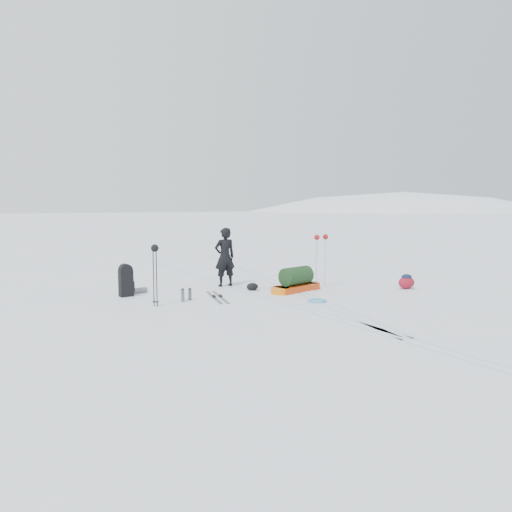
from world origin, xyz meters
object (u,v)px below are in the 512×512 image
object	(u,v)px
ski_poles_black	(155,256)
pulk_sled	(296,282)
expedition_rucksack	(128,281)
skier	(225,257)

from	to	relation	value
ski_poles_black	pulk_sled	bearing A→B (deg)	3.69
pulk_sled	expedition_rucksack	distance (m)	4.22
skier	pulk_sled	distance (m)	2.10
skier	ski_poles_black	distance (m)	2.99
expedition_rucksack	ski_poles_black	distance (m)	1.71
pulk_sled	ski_poles_black	bearing A→B (deg)	167.02
skier	expedition_rucksack	distance (m)	2.72
pulk_sled	ski_poles_black	world-z (taller)	ski_poles_black
expedition_rucksack	ski_poles_black	bearing A→B (deg)	-86.42
pulk_sled	skier	bearing A→B (deg)	114.96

